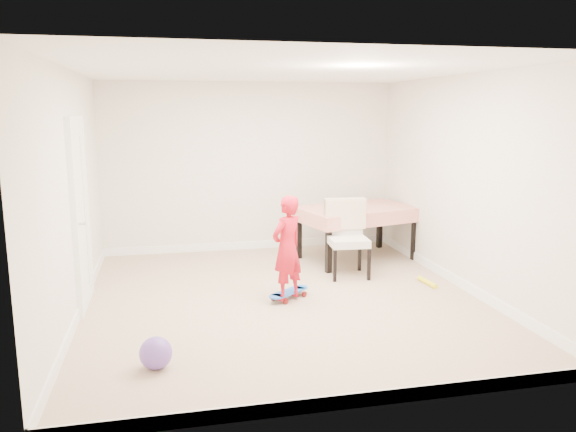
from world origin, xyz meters
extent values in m
plane|color=tan|center=(0.00, 0.00, 0.00)|extent=(5.00, 5.00, 0.00)
cube|color=white|center=(0.00, 0.00, 2.58)|extent=(4.50, 5.00, 0.04)
cube|color=silver|center=(0.00, 2.48, 1.30)|extent=(4.50, 0.04, 2.60)
cube|color=silver|center=(0.00, -2.48, 1.30)|extent=(4.50, 0.04, 2.60)
cube|color=silver|center=(-2.23, 0.00, 1.30)|extent=(0.04, 5.00, 2.60)
cube|color=silver|center=(2.23, 0.00, 1.30)|extent=(0.04, 5.00, 2.60)
cube|color=white|center=(-2.22, 0.30, 1.02)|extent=(0.11, 0.94, 2.11)
cube|color=white|center=(0.00, 2.49, 0.06)|extent=(4.50, 0.02, 0.12)
cube|color=white|center=(0.00, -2.49, 0.06)|extent=(4.50, 0.02, 0.12)
cube|color=white|center=(-2.24, 0.00, 0.06)|extent=(0.02, 5.00, 0.12)
cube|color=white|center=(2.24, 0.00, 0.06)|extent=(0.02, 5.00, 0.12)
imported|color=red|center=(0.03, -0.07, 0.60)|extent=(0.52, 0.49, 1.20)
sphere|color=#6948AE|center=(-1.43, -1.51, 0.14)|extent=(0.28, 0.28, 0.28)
cylinder|color=yellow|center=(1.90, 0.17, 0.03)|extent=(0.10, 0.40, 0.06)
camera|label=1|loc=(-1.28, -6.12, 2.17)|focal=35.00mm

